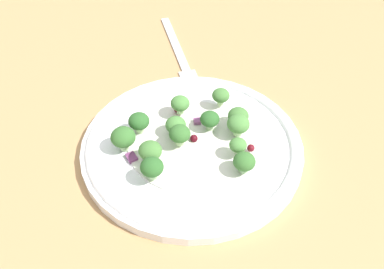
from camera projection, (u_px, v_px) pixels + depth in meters
ground_plane at (193, 144)px, 55.78cm from camera, size 180.00×180.00×2.00cm
plate at (192, 146)px, 52.95cm from camera, size 25.82×25.82×1.70cm
dressing_pool at (192, 143)px, 52.64cm from camera, size 14.98×14.98×0.20cm
broccoli_floret_0 at (238, 145)px, 49.83cm from camera, size 1.97×1.97×1.99cm
broccoli_floret_1 at (139, 122)px, 52.70cm from camera, size 2.48×2.48×2.51cm
broccoli_floret_2 at (150, 151)px, 49.29cm from camera, size 2.59×2.59×2.63cm
broccoli_floret_3 at (124, 139)px, 50.61cm from camera, size 2.83×2.83×2.86cm
broccoli_floret_4 at (244, 162)px, 48.20cm from camera, size 2.44×2.44×2.47cm
broccoli_floret_5 at (238, 116)px, 53.51cm from camera, size 2.49×2.49×2.52cm
broccoli_floret_6 at (210, 119)px, 53.16cm from camera, size 2.31×2.31×2.34cm
broccoli_floret_7 at (180, 134)px, 50.80cm from camera, size 2.46×2.46×2.49cm
broccoli_floret_8 at (221, 96)px, 55.90cm from camera, size 2.19×2.19×2.22cm
broccoli_floret_9 at (180, 104)px, 54.60cm from camera, size 2.31×2.31×2.34cm
broccoli_floret_10 at (177, 127)px, 52.30cm from camera, size 2.42×2.42×2.45cm
broccoli_floret_11 at (152, 167)px, 47.23cm from camera, size 2.49×2.49×2.52cm
broccoli_floret_12 at (238, 124)px, 52.16cm from camera, size 2.64×2.64×2.67cm
cranberry_0 at (194, 138)px, 52.63cm from camera, size 0.91×0.91×0.91cm
cranberry_1 at (251, 148)px, 50.88cm from camera, size 0.86×0.86×0.86cm
cranberry_2 at (177, 109)px, 56.09cm from camera, size 0.90×0.90×0.90cm
onion_bit_0 at (153, 163)px, 50.01cm from camera, size 1.13×1.25×0.34cm
onion_bit_1 at (197, 121)px, 54.76cm from camera, size 0.99×1.01×0.50cm
onion_bit_2 at (132, 157)px, 50.78cm from camera, size 1.50×1.22×0.40cm
fork at (179, 53)px, 67.57cm from camera, size 18.69×3.83×0.50cm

